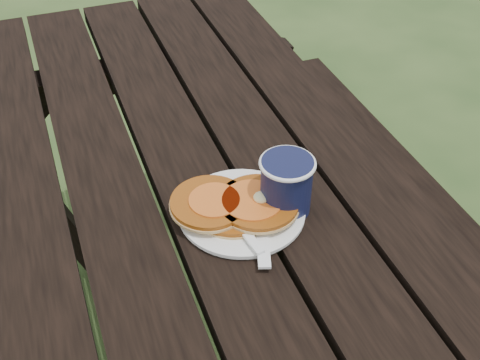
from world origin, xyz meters
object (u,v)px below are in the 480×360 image
object	(u,v)px
coffee_cup	(286,182)
plate	(242,212)
pancake_stack	(236,204)
picnic_table	(215,341)

from	to	relation	value
coffee_cup	plate	bearing A→B (deg)	171.02
plate	pancake_stack	size ratio (longest dim) A/B	0.99
picnic_table	pancake_stack	size ratio (longest dim) A/B	8.45
pancake_stack	coffee_cup	world-z (taller)	coffee_cup
pancake_stack	coffee_cup	xyz separation A→B (m)	(0.09, -0.01, 0.03)
pancake_stack	coffee_cup	bearing A→B (deg)	-8.92
picnic_table	coffee_cup	size ratio (longest dim) A/B	17.43
picnic_table	plate	world-z (taller)	plate
picnic_table	plate	distance (m)	0.39
pancake_stack	coffee_cup	distance (m)	0.09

